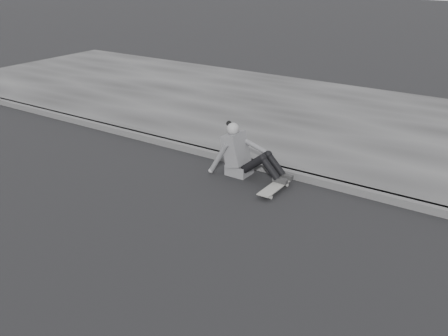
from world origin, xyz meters
name	(u,v)px	position (x,y,z in m)	size (l,w,h in m)	color
ground	(262,273)	(0.00, 0.00, 0.00)	(80.00, 80.00, 0.00)	black
curb	(346,187)	(0.00, 2.58, 0.06)	(24.00, 0.16, 0.12)	#454545
sidewalk	(402,133)	(0.00, 5.60, 0.06)	(24.00, 6.00, 0.12)	#373737
skateboard	(275,187)	(-0.90, 1.96, 0.07)	(0.20, 0.78, 0.09)	gray
seated_woman	(243,155)	(-1.63, 2.21, 0.36)	(1.38, 0.46, 0.88)	#525254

